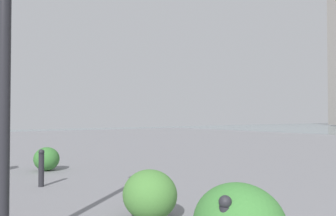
% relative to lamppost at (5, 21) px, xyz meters
% --- Properties ---
extents(lamppost, '(0.98, 0.28, 4.00)m').
position_rel_lamppost_xyz_m(lamppost, '(0.00, 0.00, 0.00)').
color(lamppost, '#232328').
rests_on(lamppost, ground).
extents(bollard_mid, '(0.13, 0.13, 0.83)m').
position_rel_lamppost_xyz_m(bollard_mid, '(3.57, -1.40, -2.23)').
color(bollard_mid, '#232328').
rests_on(bollard_mid, ground).
extents(shrub_low, '(0.89, 0.80, 0.76)m').
position_rel_lamppost_xyz_m(shrub_low, '(0.11, -2.06, -2.29)').
color(shrub_low, '#477F38').
rests_on(shrub_low, ground).
extents(shrub_round, '(0.79, 0.71, 0.67)m').
position_rel_lamppost_xyz_m(shrub_round, '(5.77, -2.14, -2.33)').
color(shrub_round, '#387533').
rests_on(shrub_round, ground).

